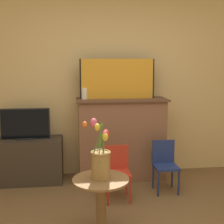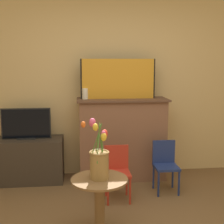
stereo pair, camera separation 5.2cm
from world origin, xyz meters
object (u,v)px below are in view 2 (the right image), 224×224
(painting, at_px, (118,79))
(chair_red, at_px, (117,169))
(chair_blue, at_px, (165,163))
(tv_monitor, at_px, (26,124))
(vase_tulips, at_px, (99,160))

(painting, distance_m, chair_red, 1.22)
(chair_red, xyz_separation_m, chair_blue, (0.62, 0.16, 0.00))
(tv_monitor, distance_m, vase_tulips, 1.69)
(painting, bearing_deg, tv_monitor, -179.34)
(chair_blue, bearing_deg, painting, 135.13)
(chair_red, bearing_deg, tv_monitor, 149.21)
(vase_tulips, bearing_deg, painting, 76.44)
(painting, relative_size, vase_tulips, 1.88)
(chair_red, bearing_deg, painting, 82.12)
(chair_red, bearing_deg, vase_tulips, -108.30)
(painting, bearing_deg, chair_blue, -44.87)
(tv_monitor, bearing_deg, chair_red, -30.79)
(chair_red, bearing_deg, chair_blue, 14.82)
(painting, distance_m, chair_blue, 1.25)
(tv_monitor, distance_m, chair_blue, 1.86)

